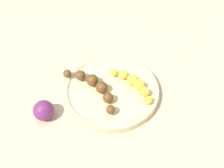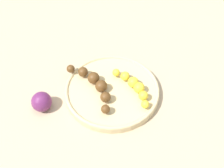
% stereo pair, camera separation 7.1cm
% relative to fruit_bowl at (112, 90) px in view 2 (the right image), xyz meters
% --- Properties ---
extents(ground_plane, '(2.40, 2.40, 0.00)m').
position_rel_fruit_bowl_xyz_m(ground_plane, '(0.00, 0.00, -0.01)').
color(ground_plane, tan).
extents(fruit_bowl, '(0.25, 0.25, 0.02)m').
position_rel_fruit_bowl_xyz_m(fruit_bowl, '(0.00, 0.00, 0.00)').
color(fruit_bowl, '#D1B784').
rests_on(fruit_bowl, ground_plane).
extents(banana_overripe, '(0.10, 0.17, 0.03)m').
position_rel_fruit_bowl_xyz_m(banana_overripe, '(0.04, -0.01, 0.02)').
color(banana_overripe, '#593819').
rests_on(banana_overripe, fruit_bowl).
extents(banana_yellow, '(0.08, 0.14, 0.03)m').
position_rel_fruit_bowl_xyz_m(banana_yellow, '(-0.06, 0.01, 0.02)').
color(banana_yellow, yellow).
rests_on(banana_yellow, fruit_bowl).
extents(plum_purple, '(0.05, 0.05, 0.05)m').
position_rel_fruit_bowl_xyz_m(plum_purple, '(0.18, 0.02, 0.01)').
color(plum_purple, '#662659').
rests_on(plum_purple, ground_plane).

